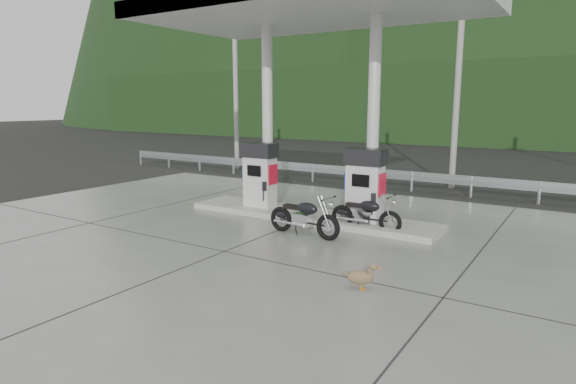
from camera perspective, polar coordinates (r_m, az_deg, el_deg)
The scene contains 17 objects.
ground at distance 10.92m, azimuth -4.17°, elevation -5.82°, with size 160.00×160.00×0.00m, color black.
forecourt_apron at distance 10.92m, azimuth -4.17°, elevation -5.77°, with size 18.00×14.00×0.02m, color slate.
pump_island at distance 12.92m, azimuth 2.46°, elevation -2.80°, with size 7.00×1.40×0.15m, color #9F9C94.
gas_pump_left at distance 13.59m, azimuth -3.36°, elevation 2.04°, with size 0.95×0.55×1.80m, color silver, non-canonical shape.
gas_pump_right at distance 12.02m, azimuth 9.11°, elevation 0.82°, with size 0.95×0.55×1.80m, color silver, non-canonical shape.
canopy_column_left at distance 13.78m, azimuth -2.44°, elevation 8.85°, with size 0.30×0.30×5.00m, color silver.
canopy_column_right at distance 12.23m, azimuth 10.08°, elevation 8.49°, with size 0.30×0.30×5.00m, color silver.
canopy_roof at distance 12.78m, azimuth 2.66°, elevation 20.88°, with size 8.50×5.00×0.40m, color silver.
guardrail at distance 17.71m, azimuth 11.45°, elevation 2.64°, with size 26.00×0.16×1.42m, color #9A9DA1, non-canonical shape.
road at distance 21.08m, azimuth 14.83°, elevation 1.79°, with size 60.00×7.00×0.01m, color black.
utility_pole_a at distance 22.91m, azimuth -6.24°, elevation 12.76°, with size 0.22×0.22×8.00m, color gray.
utility_pole_b at distance 18.42m, azimuth 19.53°, elevation 12.82°, with size 0.22×0.22×8.00m, color gray.
tree_band at distance 38.90m, azimuth 23.57°, elevation 9.52°, with size 80.00×6.00×6.00m, color black.
forested_hills at distance 68.74m, azimuth 27.45°, elevation 6.75°, with size 100.00×40.00×140.00m, color black, non-canonical shape.
motorcycle_left at distance 11.77m, azimuth 9.20°, elevation -2.62°, with size 1.69×0.53×0.80m, color black, non-canonical shape.
motorcycle_right at distance 11.17m, azimuth 1.88°, elevation -3.04°, with size 1.81×0.57×0.86m, color black, non-canonical shape.
duck at distance 8.16m, azimuth 8.55°, elevation -10.02°, with size 0.54×0.15×0.39m, color brown, non-canonical shape.
Camera 1 is at (6.29, -8.39, 3.06)m, focal length 30.00 mm.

